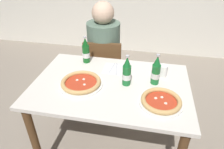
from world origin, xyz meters
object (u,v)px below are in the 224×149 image
chair_behind_table (104,70)px  beer_bottle_left (127,73)px  diner_seated (104,60)px  beer_bottle_center (86,52)px  beer_bottle_right (156,72)px  dining_table_main (111,95)px  paper_cup (163,71)px  pizza_margherita_near (161,101)px  pizza_marinara_far (81,83)px  napkin_with_cutlery (114,69)px

chair_behind_table → beer_bottle_left: bearing=112.1°
diner_seated → beer_bottle_center: size_ratio=4.89×
beer_bottle_left → beer_bottle_right: 0.22m
dining_table_main → paper_cup: 0.46m
pizza_margherita_near → beer_bottle_center: bearing=145.2°
pizza_margherita_near → beer_bottle_right: 0.26m
diner_seated → beer_bottle_left: 0.77m
pizza_margherita_near → beer_bottle_right: beer_bottle_right is taller
beer_bottle_center → dining_table_main: bearing=-45.9°
pizza_marinara_far → beer_bottle_center: bearing=100.6°
chair_behind_table → beer_bottle_left: (0.32, -0.60, 0.37)m
diner_seated → napkin_with_cutlery: (0.20, -0.44, 0.17)m
dining_table_main → beer_bottle_center: 0.46m
pizza_marinara_far → paper_cup: size_ratio=3.47×
beer_bottle_left → beer_bottle_center: same height
dining_table_main → beer_bottle_right: beer_bottle_right is taller
diner_seated → pizza_margherita_near: (0.59, -0.83, 0.19)m
beer_bottle_right → chair_behind_table: bearing=134.7°
dining_table_main → chair_behind_table: (-0.20, 0.61, -0.15)m
pizza_margherita_near → beer_bottle_left: (-0.26, 0.18, 0.08)m
pizza_margherita_near → beer_bottle_center: size_ratio=1.18×
diner_seated → paper_cup: (0.60, -0.47, 0.21)m
dining_table_main → beer_bottle_left: (0.12, 0.01, 0.22)m
beer_bottle_center → napkin_with_cutlery: size_ratio=1.30×
pizza_marinara_far → paper_cup: paper_cup is taller
pizza_marinara_far → beer_bottle_left: bearing=13.1°
dining_table_main → pizza_margherita_near: 0.43m
beer_bottle_right → beer_bottle_left: bearing=-165.0°
pizza_margherita_near → beer_bottle_center: 0.81m
diner_seated → dining_table_main: bearing=-72.4°
chair_behind_table → pizza_marinara_far: bearing=82.5°
chair_behind_table → diner_seated: size_ratio=0.70×
dining_table_main → pizza_marinara_far: (-0.22, -0.06, 0.13)m
napkin_with_cutlery → paper_cup: (0.41, -0.03, 0.04)m
dining_table_main → beer_bottle_right: (0.33, 0.07, 0.22)m
chair_behind_table → beer_bottle_center: beer_bottle_center is taller
beer_bottle_center → paper_cup: 0.69m
beer_bottle_right → napkin_with_cutlery: (-0.34, 0.14, -0.10)m
beer_bottle_center → beer_bottle_right: bearing=-19.9°
beer_bottle_left → paper_cup: 0.33m
pizza_margherita_near → dining_table_main: bearing=156.2°
chair_behind_table → pizza_marinara_far: size_ratio=2.58×
pizza_marinara_far → diner_seated: bearing=89.3°
beer_bottle_center → napkin_with_cutlery: 0.30m
beer_bottle_center → paper_cup: bearing=-8.8°
chair_behind_table → beer_bottle_center: size_ratio=3.44×
diner_seated → pizza_margherita_near: bearing=-54.6°
chair_behind_table → napkin_with_cutlery: 0.51m
beer_bottle_left → napkin_with_cutlery: bearing=123.2°
chair_behind_table → beer_bottle_right: 0.84m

